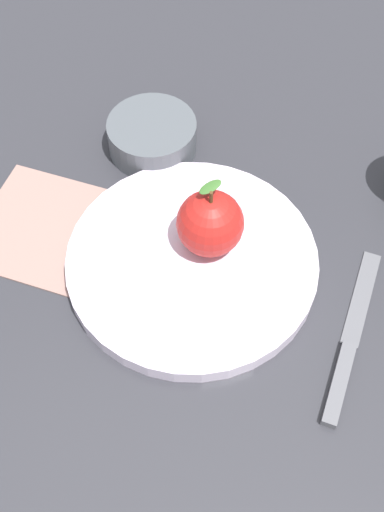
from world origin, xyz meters
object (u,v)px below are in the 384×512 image
object	(u,v)px
side_bowl	(152,134)
linen_napkin	(42,226)
apple	(210,223)
dinner_plate	(192,261)
knife	(348,349)

from	to	relation	value
side_bowl	linen_napkin	world-z (taller)	side_bowl
apple	dinner_plate	bearing A→B (deg)	129.73
apple	linen_napkin	distance (m)	0.19
apple	knife	bearing A→B (deg)	-134.65
dinner_plate	apple	size ratio (longest dim) A/B	3.15
side_bowl	linen_napkin	xyz separation A→B (m)	(-0.11, 0.13, -0.02)
knife	linen_napkin	bearing A→B (deg)	60.93
dinner_plate	linen_napkin	distance (m)	0.17
knife	apple	bearing A→B (deg)	45.35
side_bowl	knife	xyz separation A→B (m)	(-0.28, -0.18, -0.02)
dinner_plate	side_bowl	bearing A→B (deg)	11.49
apple	side_bowl	xyz separation A→B (m)	(0.16, 0.05, -0.03)
dinner_plate	side_bowl	world-z (taller)	side_bowl
linen_napkin	apple	bearing A→B (deg)	-104.45
apple	linen_napkin	world-z (taller)	apple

